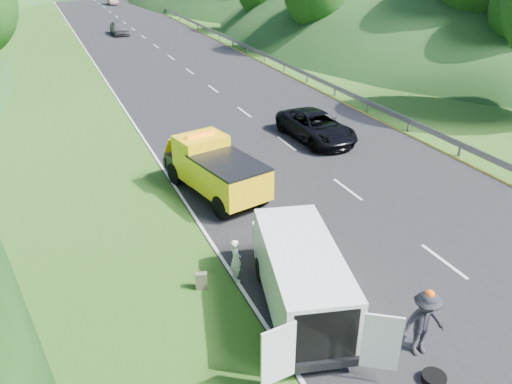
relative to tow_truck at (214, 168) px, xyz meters
name	(u,v)px	position (x,y,z in m)	size (l,w,h in m)	color
ground	(337,251)	(2.44, -6.00, -1.19)	(320.00, 320.00, 0.00)	#38661E
road_surface	(156,46)	(5.44, 34.00, -1.18)	(14.00, 200.00, 0.02)	black
guardrail	(189,25)	(12.74, 46.50, -1.19)	(0.06, 140.00, 1.52)	gray
tree_line_right	(256,13)	(25.44, 54.00, -1.19)	(14.00, 140.00, 14.00)	#23591A
tow_truck	(214,168)	(0.00, 0.00, 0.00)	(3.25, 5.99, 2.44)	black
white_van	(300,274)	(-0.22, -8.13, 0.04)	(4.08, 6.58, 2.18)	black
woman	(236,279)	(-1.43, -6.10, -1.19)	(0.54, 0.39, 1.48)	silver
child	(303,272)	(0.76, -6.61, -1.19)	(0.48, 0.37, 0.99)	tan
worker	(418,352)	(1.85, -11.02, -1.19)	(1.26, 0.73, 1.95)	black
suitcase	(201,281)	(-2.60, -6.10, -0.90)	(0.36, 0.20, 0.58)	#514E3D
spare_tire	(433,382)	(1.53, -11.96, -1.19)	(0.61, 0.61, 0.20)	black
passing_suv	(315,140)	(7.21, 3.96, -1.19)	(2.49, 5.39, 1.50)	black
dist_car_a	(120,35)	(3.27, 42.59, -1.19)	(1.80, 4.46, 1.52)	#454348
dist_car_b	(113,5)	(7.40, 73.44, -1.19)	(1.39, 4.00, 1.32)	#7F5A55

